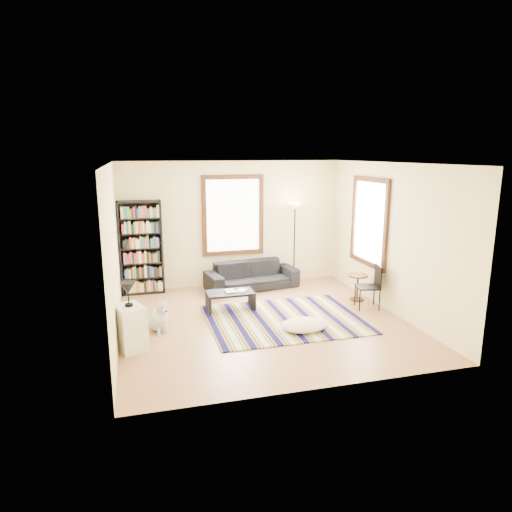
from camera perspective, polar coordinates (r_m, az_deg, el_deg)
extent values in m
cube|color=#9F6D49|center=(8.33, 0.91, -8.48)|extent=(5.00, 5.00, 0.10)
cube|color=white|center=(7.76, 0.99, 11.89)|extent=(5.00, 5.00, 0.10)
cube|color=beige|center=(10.36, -2.98, 4.06)|extent=(5.00, 0.10, 2.80)
cube|color=beige|center=(5.59, 8.24, -3.72)|extent=(5.00, 0.10, 2.80)
cube|color=beige|center=(7.63, -17.78, 0.27)|extent=(0.10, 5.00, 2.80)
cube|color=beige|center=(8.96, 16.83, 2.14)|extent=(0.10, 5.00, 2.80)
cube|color=white|center=(10.25, -2.90, 5.10)|extent=(1.20, 0.06, 1.60)
cube|color=white|center=(9.56, 13.98, 4.17)|extent=(0.06, 1.20, 1.60)
cube|color=#0D0D42|center=(8.41, 3.59, -7.87)|extent=(2.77, 2.22, 0.02)
imported|color=black|center=(10.18, -0.54, -2.43)|extent=(1.10, 2.13, 0.59)
cube|color=black|center=(9.97, -14.16, 1.00)|extent=(0.90, 0.30, 2.00)
cube|color=black|center=(8.86, -3.23, -5.60)|extent=(1.02, 0.81, 0.36)
imported|color=beige|center=(8.78, -3.88, -4.46)|extent=(0.26, 0.19, 0.02)
imported|color=beige|center=(8.88, -2.36, -4.26)|extent=(0.30, 0.31, 0.02)
ellipsoid|color=white|center=(7.92, 5.98, -8.56)|extent=(0.89, 0.72, 0.20)
cylinder|color=#422310|center=(9.60, 12.56, -3.87)|extent=(0.48, 0.48, 0.54)
cube|color=black|center=(9.11, 13.78, -3.79)|extent=(0.50, 0.48, 0.86)
cube|color=white|center=(7.34, -15.43, -8.65)|extent=(0.53, 0.60, 0.70)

